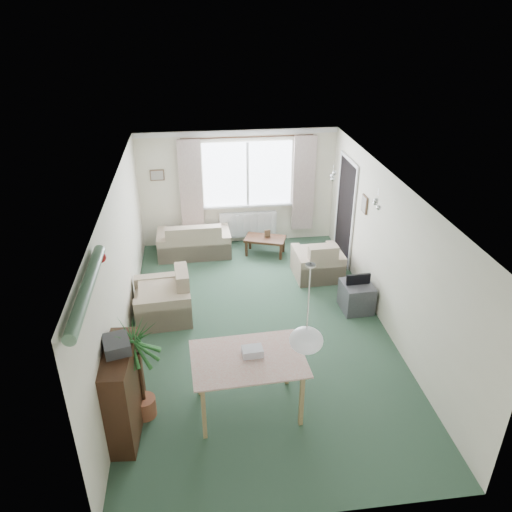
{
  "coord_description": "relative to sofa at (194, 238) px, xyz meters",
  "views": [
    {
      "loc": [
        -0.86,
        -6.43,
        4.68
      ],
      "look_at": [
        0.0,
        0.3,
        1.15
      ],
      "focal_mm": 35.0,
      "sensor_mm": 36.0,
      "label": 1
    }
  ],
  "objects": [
    {
      "name": "ground",
      "position": [
        0.96,
        -2.75,
        -0.36
      ],
      "size": [
        6.5,
        6.5,
        0.0
      ],
      "primitive_type": "plane",
      "color": "#2A4734"
    },
    {
      "name": "window",
      "position": [
        1.16,
        0.48,
        1.14
      ],
      "size": [
        1.8,
        0.03,
        1.3
      ],
      "primitive_type": "cube",
      "color": "white"
    },
    {
      "name": "curtain_rod",
      "position": [
        1.16,
        0.4,
        1.91
      ],
      "size": [
        2.6,
        0.03,
        0.03
      ],
      "primitive_type": "cube",
      "color": "black"
    },
    {
      "name": "curtain_left",
      "position": [
        0.01,
        0.38,
        0.91
      ],
      "size": [
        0.45,
        0.08,
        2.0
      ],
      "primitive_type": "cube",
      "color": "beige"
    },
    {
      "name": "curtain_right",
      "position": [
        2.31,
        0.38,
        0.91
      ],
      "size": [
        0.45,
        0.08,
        2.0
      ],
      "primitive_type": "cube",
      "color": "beige"
    },
    {
      "name": "radiator",
      "position": [
        1.16,
        0.44,
        0.04
      ],
      "size": [
        1.2,
        0.1,
        0.55
      ],
      "primitive_type": "cube",
      "color": "white"
    },
    {
      "name": "doorway",
      "position": [
        2.94,
        -0.55,
        0.64
      ],
      "size": [
        0.03,
        0.95,
        2.0
      ],
      "primitive_type": "cube",
      "color": "black"
    },
    {
      "name": "pendant_lamp",
      "position": [
        1.16,
        -5.05,
        1.12
      ],
      "size": [
        0.36,
        0.36,
        0.36
      ],
      "primitive_type": "sphere",
      "color": "white"
    },
    {
      "name": "tinsel_garland",
      "position": [
        -0.96,
        -5.05,
        1.92
      ],
      "size": [
        1.6,
        1.6,
        0.12
      ],
      "primitive_type": "cylinder",
      "color": "#196626"
    },
    {
      "name": "bauble_cluster_a",
      "position": [
        2.26,
        -1.85,
        1.86
      ],
      "size": [
        0.2,
        0.2,
        0.2
      ],
      "primitive_type": "sphere",
      "color": "silver"
    },
    {
      "name": "bauble_cluster_b",
      "position": [
        2.56,
        -3.05,
        1.86
      ],
      "size": [
        0.2,
        0.2,
        0.2
      ],
      "primitive_type": "sphere",
      "color": "silver"
    },
    {
      "name": "wall_picture_back",
      "position": [
        -0.64,
        0.48,
        1.19
      ],
      "size": [
        0.28,
        0.03,
        0.22
      ],
      "primitive_type": "cube",
      "color": "brown"
    },
    {
      "name": "wall_picture_right",
      "position": [
        2.94,
        -1.55,
        1.19
      ],
      "size": [
        0.03,
        0.24,
        0.3
      ],
      "primitive_type": "cube",
      "color": "brown"
    },
    {
      "name": "sofa",
      "position": [
        0.0,
        0.0,
        0.0
      ],
      "size": [
        1.47,
        0.8,
        0.73
      ],
      "primitive_type": "cube",
      "rotation": [
        0.0,
        0.0,
        3.16
      ],
      "color": "beige",
      "rests_on": "ground"
    },
    {
      "name": "armchair_corner",
      "position": [
        2.28,
        -1.2,
        0.02
      ],
      "size": [
        0.88,
        0.84,
        0.76
      ],
      "primitive_type": "cube",
      "rotation": [
        0.0,
        0.0,
        3.18
      ],
      "color": "beige",
      "rests_on": "ground"
    },
    {
      "name": "armchair_left",
      "position": [
        -0.54,
        -2.2,
        0.05
      ],
      "size": [
        0.95,
        0.99,
        0.83
      ],
      "primitive_type": "cube",
      "rotation": [
        0.0,
        0.0,
        -1.5
      ],
      "color": "#C2BC93",
      "rests_on": "ground"
    },
    {
      "name": "coffee_table",
      "position": [
        1.43,
        -0.18,
        -0.18
      ],
      "size": [
        0.9,
        0.68,
        0.36
      ],
      "primitive_type": "cube",
      "rotation": [
        0.0,
        0.0,
        -0.33
      ],
      "color": "black",
      "rests_on": "ground"
    },
    {
      "name": "photo_frame",
      "position": [
        1.48,
        -0.15,
        0.08
      ],
      "size": [
        0.12,
        0.04,
        0.16
      ],
      "primitive_type": "cube",
      "rotation": [
        0.0,
        0.0,
        0.13
      ],
      "color": "brown",
      "rests_on": "coffee_table"
    },
    {
      "name": "bookshelf",
      "position": [
        -0.88,
        -4.6,
        0.22
      ],
      "size": [
        0.39,
        0.98,
        1.17
      ],
      "primitive_type": "cube",
      "rotation": [
        0.0,
        0.0,
        -0.07
      ],
      "color": "black",
      "rests_on": "ground"
    },
    {
      "name": "hifi_box",
      "position": [
        -0.88,
        -4.56,
        0.88
      ],
      "size": [
        0.36,
        0.41,
        0.14
      ],
      "primitive_type": "cube",
      "rotation": [
        0.0,
        0.0,
        0.25
      ],
      "color": "#36373B",
      "rests_on": "bookshelf"
    },
    {
      "name": "houseplant",
      "position": [
        -0.69,
        -4.38,
        0.34
      ],
      "size": [
        0.68,
        0.68,
        1.41
      ],
      "primitive_type": "cylinder",
      "rotation": [
        0.0,
        0.0,
        -0.14
      ],
      "color": "#1F5A28",
      "rests_on": "ground"
    },
    {
      "name": "dining_table",
      "position": [
        0.61,
        -4.44,
        0.03
      ],
      "size": [
        1.31,
        0.91,
        0.8
      ],
      "primitive_type": "cube",
      "rotation": [
        0.0,
        0.0,
        0.05
      ],
      "color": "tan",
      "rests_on": "ground"
    },
    {
      "name": "gift_box",
      "position": [
        0.66,
        -4.39,
        0.49
      ],
      "size": [
        0.26,
        0.2,
        0.12
      ],
      "primitive_type": "cube",
      "rotation": [
        0.0,
        0.0,
        0.06
      ],
      "color": "silver",
      "rests_on": "dining_table"
    },
    {
      "name": "tv_cube",
      "position": [
        2.66,
        -2.39,
        -0.12
      ],
      "size": [
        0.51,
        0.55,
        0.48
      ],
      "primitive_type": "cube",
      "rotation": [
        0.0,
        0.0,
        0.05
      ],
      "color": "#343338",
      "rests_on": "ground"
    },
    {
      "name": "pet_bed",
      "position": [
        2.61,
        -0.91,
        -0.31
      ],
      "size": [
        0.7,
        0.7,
        0.11
      ],
      "primitive_type": "cylinder",
      "rotation": [
        0.0,
        0.0,
        -0.44
      ],
      "color": "navy",
      "rests_on": "ground"
    }
  ]
}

